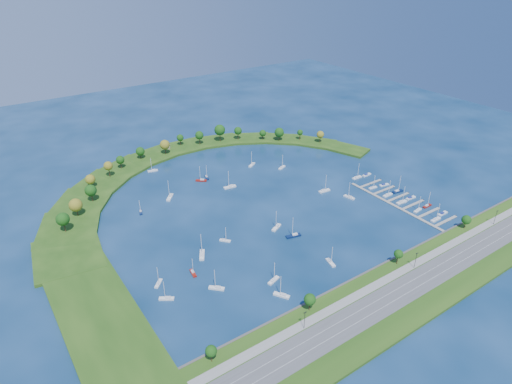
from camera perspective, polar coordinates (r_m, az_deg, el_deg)
ground at (r=315.87m, az=-0.24°, el=-1.24°), size 700.00×700.00×0.00m
south_shoreline at (r=242.46m, az=16.78°, el=-12.93°), size 420.00×43.10×11.60m
breakwater at (r=334.40m, az=-11.57°, el=0.12°), size 286.74×247.64×2.00m
breakwater_trees at (r=371.63m, az=-9.84°, el=4.90°), size 239.91×96.01×16.26m
harbor_tower at (r=404.30m, az=-11.19°, el=5.78°), size 2.60×2.60×4.38m
dock_system at (r=330.54m, az=18.26°, el=-1.30°), size 24.28×82.00×1.60m
moored_boat_0 at (r=239.41m, az=-5.10°, el=-12.21°), size 7.73×7.74×12.57m
moored_boat_1 at (r=369.85m, az=-0.53°, el=3.59°), size 8.74×6.69×12.87m
moored_boat_2 at (r=350.87m, az=-6.40°, el=1.94°), size 4.04×7.93×11.22m
moored_boat_3 at (r=365.65m, az=3.37°, el=3.23°), size 8.32×5.14×11.86m
moored_boat_4 at (r=237.07m, az=-11.48°, el=-13.28°), size 7.68×6.21×11.47m
moored_boat_5 at (r=243.48m, az=2.27°, el=-11.29°), size 8.50×4.78×12.05m
moored_boat_6 at (r=312.27m, az=-14.69°, el=-2.47°), size 3.85×6.96×9.87m
moored_boat_7 at (r=274.17m, az=-4.02°, el=-6.21°), size 6.05×6.54×10.25m
moored_boat_8 at (r=250.75m, az=-8.15°, el=-10.25°), size 3.20×7.53×10.72m
moored_boat_9 at (r=334.63m, az=-3.39°, el=0.71°), size 9.93×3.90×14.21m
moored_boat_10 at (r=234.68m, az=3.35°, el=-13.13°), size 6.69×8.65×12.77m
moored_boat_11 at (r=278.53m, az=4.87°, el=-5.60°), size 10.04×4.90×14.23m
moored_boat_12 at (r=369.35m, az=-13.20°, el=2.75°), size 8.36×3.99×11.86m
moored_boat_13 at (r=247.08m, az=-12.50°, el=-11.41°), size 6.54×6.71×10.76m
moored_boat_14 at (r=285.88m, az=2.67°, el=-4.54°), size 9.29×6.34×13.38m
moored_boat_15 at (r=325.98m, az=-11.07°, el=-0.61°), size 8.48×9.36×14.54m
moored_boat_16 at (r=346.50m, az=-7.09°, el=1.55°), size 8.23×7.07×12.53m
moored_boat_17 at (r=259.19m, az=9.61°, el=-8.91°), size 4.11×8.45×11.97m
moored_boat_18 at (r=263.12m, az=-7.00°, el=-8.02°), size 7.37×9.94×14.53m
moored_boat_19 at (r=327.14m, az=11.97°, el=-0.61°), size 4.17×8.81×12.49m
moored_boat_20 at (r=332.48m, az=8.82°, el=0.20°), size 9.41×3.32×13.57m
docked_boat_0 at (r=317.15m, az=22.22°, el=-3.27°), size 8.59×2.67×12.52m
docked_boat_1 at (r=326.17m, az=22.97°, el=-2.58°), size 8.58×2.59×1.74m
docked_boat_2 at (r=323.73m, az=20.17°, el=-2.20°), size 7.94×3.23×11.34m
docked_boat_3 at (r=331.65m, az=21.25°, el=-1.64°), size 7.84×2.42×11.43m
docked_boat_4 at (r=330.39m, az=18.31°, el=-1.21°), size 9.12×3.24×13.14m
docked_boat_5 at (r=338.37m, az=19.36°, el=-0.72°), size 8.53×2.67×1.72m
docked_boat_6 at (r=336.95m, az=16.66°, el=-0.34°), size 8.64×2.59×12.62m
docked_boat_7 at (r=344.30m, az=17.83°, el=0.12°), size 9.28×3.75×13.26m
docked_boat_8 at (r=344.79m, az=14.88°, el=0.60°), size 7.31×2.69×10.51m
docked_boat_9 at (r=351.32m, az=16.22°, el=0.90°), size 8.12×3.43×1.61m
docked_boat_10 at (r=357.26m, az=12.91°, el=1.88°), size 8.65×2.55×12.67m
docked_boat_11 at (r=363.67m, az=14.10°, el=2.17°), size 8.45×2.78×1.70m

